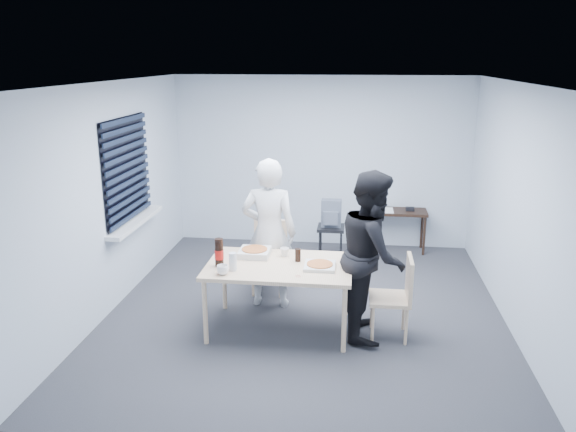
# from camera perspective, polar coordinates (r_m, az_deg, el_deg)

# --- Properties ---
(room) EXTENTS (5.00, 5.00, 5.00)m
(room) POSITION_cam_1_polar(r_m,az_deg,el_deg) (7.10, -15.79, 3.75)
(room) COLOR #313035
(room) RESTS_ON ground
(dining_table) EXTENTS (1.53, 0.97, 0.75)m
(dining_table) POSITION_cam_1_polar(r_m,az_deg,el_deg) (5.97, -0.89, -5.46)
(dining_table) COLOR beige
(dining_table) RESTS_ON ground
(chair_far) EXTENTS (0.42, 0.42, 0.89)m
(chair_far) POSITION_cam_1_polar(r_m,az_deg,el_deg) (7.06, -1.88, -3.55)
(chair_far) COLOR beige
(chair_far) RESTS_ON ground
(chair_right) EXTENTS (0.42, 0.42, 0.89)m
(chair_right) POSITION_cam_1_polar(r_m,az_deg,el_deg) (5.98, 11.15, -7.56)
(chair_right) COLOR beige
(chair_right) RESTS_ON ground
(person_white) EXTENTS (0.65, 0.42, 1.77)m
(person_white) POSITION_cam_1_polar(r_m,az_deg,el_deg) (6.52, -1.93, -1.77)
(person_white) COLOR silver
(person_white) RESTS_ON ground
(person_black) EXTENTS (0.47, 0.86, 1.77)m
(person_black) POSITION_cam_1_polar(r_m,az_deg,el_deg) (5.89, 8.56, -3.88)
(person_black) COLOR black
(person_black) RESTS_ON ground
(side_table) EXTENTS (0.95, 0.42, 0.63)m
(side_table) POSITION_cam_1_polar(r_m,az_deg,el_deg) (8.61, 10.80, 0.07)
(side_table) COLOR black
(side_table) RESTS_ON ground
(stool) EXTENTS (0.38, 0.38, 0.53)m
(stool) POSITION_cam_1_polar(r_m,az_deg,el_deg) (8.05, 4.37, -1.82)
(stool) COLOR black
(stool) RESTS_ON ground
(backpack) EXTENTS (0.28, 0.21, 0.39)m
(backpack) POSITION_cam_1_polar(r_m,az_deg,el_deg) (7.96, 4.41, 0.23)
(backpack) COLOR slate
(backpack) RESTS_ON stool
(pizza_box_a) EXTENTS (0.33, 0.33, 0.08)m
(pizza_box_a) POSITION_cam_1_polar(r_m,az_deg,el_deg) (6.20, -3.41, -3.69)
(pizza_box_a) COLOR silver
(pizza_box_a) RESTS_ON dining_table
(pizza_box_b) EXTENTS (0.32, 0.32, 0.05)m
(pizza_box_b) POSITION_cam_1_polar(r_m,az_deg,el_deg) (5.87, 3.25, -5.05)
(pizza_box_b) COLOR silver
(pizza_box_b) RESTS_ON dining_table
(mug_a) EXTENTS (0.17, 0.17, 0.10)m
(mug_a) POSITION_cam_1_polar(r_m,az_deg,el_deg) (5.70, -6.65, -5.46)
(mug_a) COLOR white
(mug_a) RESTS_ON dining_table
(mug_b) EXTENTS (0.10, 0.10, 0.09)m
(mug_b) POSITION_cam_1_polar(r_m,az_deg,el_deg) (6.17, -0.35, -3.68)
(mug_b) COLOR white
(mug_b) RESTS_ON dining_table
(cola_glass) EXTENTS (0.07, 0.07, 0.14)m
(cola_glass) POSITION_cam_1_polar(r_m,az_deg,el_deg) (6.01, 1.01, -3.99)
(cola_glass) COLOR black
(cola_glass) RESTS_ON dining_table
(soda_bottle) EXTENTS (0.09, 0.09, 0.30)m
(soda_bottle) POSITION_cam_1_polar(r_m,az_deg,el_deg) (5.90, -7.01, -3.76)
(soda_bottle) COLOR black
(soda_bottle) RESTS_ON dining_table
(plastic_cups) EXTENTS (0.09, 0.09, 0.19)m
(plastic_cups) POSITION_cam_1_polar(r_m,az_deg,el_deg) (5.78, -5.62, -4.64)
(plastic_cups) COLOR silver
(plastic_cups) RESTS_ON dining_table
(rubber_band) EXTENTS (0.06, 0.06, 0.00)m
(rubber_band) POSITION_cam_1_polar(r_m,az_deg,el_deg) (5.64, 1.04, -6.13)
(rubber_band) COLOR red
(rubber_band) RESTS_ON dining_table
(papers) EXTENTS (0.31, 0.38, 0.01)m
(papers) POSITION_cam_1_polar(r_m,az_deg,el_deg) (8.56, 9.83, 0.59)
(papers) COLOR white
(papers) RESTS_ON side_table
(black_box) EXTENTS (0.13, 0.10, 0.05)m
(black_box) POSITION_cam_1_polar(r_m,az_deg,el_deg) (8.60, 12.29, 0.70)
(black_box) COLOR black
(black_box) RESTS_ON side_table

